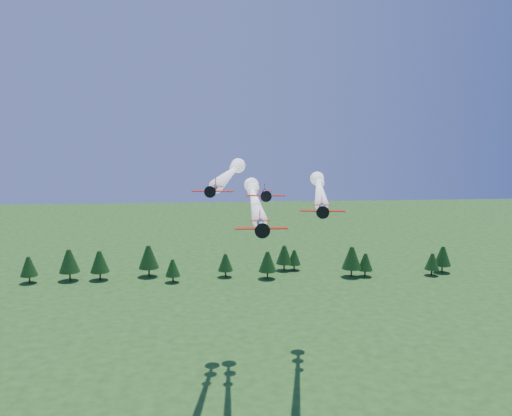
{
  "coord_description": "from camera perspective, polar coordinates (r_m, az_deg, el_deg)",
  "views": [
    {
      "loc": [
        -9.02,
        -98.39,
        59.83
      ],
      "look_at": [
        -1.74,
        0.0,
        43.93
      ],
      "focal_mm": 40.0,
      "sensor_mm": 36.0,
      "label": 1
    }
  ],
  "objects": [
    {
      "name": "plane_lead",
      "position": [
        123.72,
        -0.22,
        1.12
      ],
      "size": [
        8.53,
        60.46,
        3.7
      ],
      "rotation": [
        0.0,
        0.0,
        -0.04
      ],
      "color": "black",
      "rests_on": "ground"
    },
    {
      "name": "plane_right",
      "position": [
        132.98,
        6.33,
        2.1
      ],
      "size": [
        14.4,
        56.6,
        3.7
      ],
      "rotation": [
        0.0,
        0.0,
        -0.17
      ],
      "color": "black",
      "rests_on": "ground"
    },
    {
      "name": "plane_left",
      "position": [
        127.26,
        -2.53,
        3.55
      ],
      "size": [
        11.83,
        52.0,
        3.7
      ],
      "rotation": [
        0.0,
        0.0,
        -0.14
      ],
      "color": "black",
      "rests_on": "ground"
    },
    {
      "name": "plane_slot",
      "position": [
        107.5,
        0.93,
        1.45
      ],
      "size": [
        7.44,
        8.09,
        2.62
      ],
      "rotation": [
        0.0,
        0.0,
        -0.05
      ],
      "color": "black",
      "rests_on": "ground"
    },
    {
      "name": "treeline",
      "position": [
        214.45,
        -2.63,
        -5.21
      ],
      "size": [
        161.41,
        19.01,
        11.9
      ],
      "color": "#382314",
      "rests_on": "ground"
    }
  ]
}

